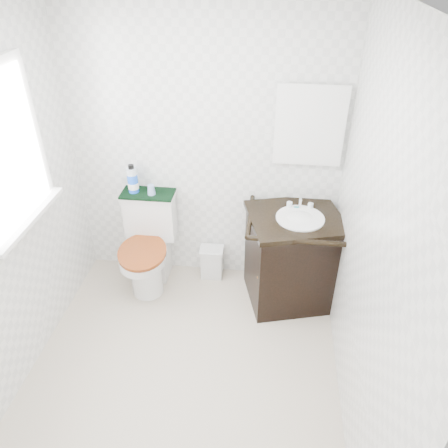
% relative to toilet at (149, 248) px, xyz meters
% --- Properties ---
extents(floor, '(2.40, 2.40, 0.00)m').
position_rel_toilet_xyz_m(floor, '(0.47, -0.97, -0.36)').
color(floor, '#C3B39D').
rests_on(floor, ground).
extents(ceiling, '(2.40, 2.40, 0.00)m').
position_rel_toilet_xyz_m(ceiling, '(0.47, -0.97, 2.04)').
color(ceiling, silver).
rests_on(ceiling, wall_back).
extents(wall_back, '(2.40, 0.00, 2.40)m').
position_rel_toilet_xyz_m(wall_back, '(0.47, 0.23, 0.84)').
color(wall_back, silver).
rests_on(wall_back, ground).
extents(wall_front, '(2.40, 0.00, 2.40)m').
position_rel_toilet_xyz_m(wall_front, '(0.47, -2.17, 0.84)').
color(wall_front, silver).
rests_on(wall_front, ground).
extents(wall_right, '(0.00, 2.40, 2.40)m').
position_rel_toilet_xyz_m(wall_right, '(1.57, -0.97, 0.84)').
color(wall_right, silver).
rests_on(wall_right, ground).
extents(window, '(0.02, 0.70, 0.90)m').
position_rel_toilet_xyz_m(window, '(-0.60, -0.72, 1.19)').
color(window, white).
rests_on(window, wall_left).
extents(mirror, '(0.50, 0.02, 0.60)m').
position_rel_toilet_xyz_m(mirror, '(1.27, 0.21, 1.09)').
color(mirror, silver).
rests_on(mirror, wall_back).
extents(toilet, '(0.47, 0.66, 0.83)m').
position_rel_toilet_xyz_m(toilet, '(0.00, 0.00, 0.00)').
color(toilet, white).
rests_on(toilet, floor).
extents(vanity, '(0.85, 0.78, 0.92)m').
position_rel_toilet_xyz_m(vanity, '(1.23, -0.06, 0.07)').
color(vanity, black).
rests_on(vanity, floor).
extents(trash_bin, '(0.21, 0.17, 0.30)m').
position_rel_toilet_xyz_m(trash_bin, '(0.53, 0.13, -0.21)').
color(trash_bin, silver).
rests_on(trash_bin, floor).
extents(towel, '(0.44, 0.22, 0.02)m').
position_rel_toilet_xyz_m(towel, '(-0.00, 0.12, 0.47)').
color(towel, black).
rests_on(towel, toilet).
extents(mouthwash_bottle, '(0.09, 0.09, 0.24)m').
position_rel_toilet_xyz_m(mouthwash_bottle, '(-0.12, 0.13, 0.60)').
color(mouthwash_bottle, blue).
rests_on(mouthwash_bottle, towel).
extents(cup, '(0.07, 0.07, 0.08)m').
position_rel_toilet_xyz_m(cup, '(0.04, 0.10, 0.53)').
color(cup, '#809FD2').
rests_on(cup, towel).
extents(soap_bar, '(0.06, 0.04, 0.02)m').
position_rel_toilet_xyz_m(soap_bar, '(1.23, 0.06, 0.47)').
color(soap_bar, '#19737C').
rests_on(soap_bar, vanity).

